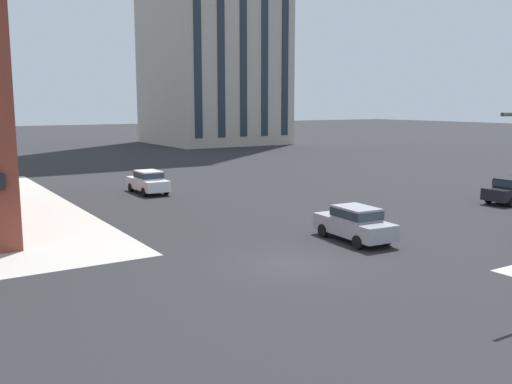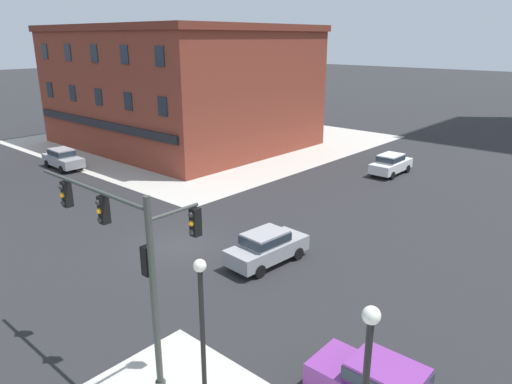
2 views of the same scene
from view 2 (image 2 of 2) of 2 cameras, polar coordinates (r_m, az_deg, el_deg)
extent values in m
plane|color=#262628|center=(26.13, -9.05, -6.39)|extent=(320.00, 320.00, 0.00)
cube|color=#B7B2A8|center=(53.12, -6.20, 6.32)|extent=(32.00, 32.00, 0.02)
cylinder|color=#383D38|center=(14.64, -12.08, -12.83)|extent=(0.20, 0.20, 6.60)
cylinder|color=#383D38|center=(15.85, -19.28, 0.43)|extent=(6.02, 0.12, 0.12)
cylinder|color=#383D38|center=(14.01, -9.82, -2.37)|extent=(0.11, 1.80, 0.11)
cube|color=black|center=(15.44, -17.80, -2.03)|extent=(0.28, 0.28, 0.90)
sphere|color=#282828|center=(15.28, -18.41, -1.20)|extent=(0.18, 0.18, 0.18)
sphere|color=orange|center=(15.37, -18.30, -2.18)|extent=(0.18, 0.18, 0.18)
sphere|color=#282828|center=(15.46, -18.20, -3.16)|extent=(0.18, 0.18, 0.18)
cube|color=black|center=(17.40, -21.75, -0.23)|extent=(0.28, 0.28, 0.90)
sphere|color=#282828|center=(17.25, -22.32, 0.53)|extent=(0.18, 0.18, 0.18)
sphere|color=orange|center=(17.33, -22.21, -0.35)|extent=(0.18, 0.18, 0.18)
sphere|color=#282828|center=(17.42, -22.10, -1.23)|extent=(0.18, 0.18, 0.18)
cube|color=black|center=(14.17, -12.91, -8.04)|extent=(0.28, 0.28, 0.90)
sphere|color=#282828|center=(14.18, -13.37, -6.82)|extent=(0.18, 0.18, 0.18)
sphere|color=orange|center=(14.29, -13.29, -7.84)|extent=(0.18, 0.18, 0.18)
sphere|color=#282828|center=(14.42, -13.21, -8.84)|extent=(0.18, 0.18, 0.18)
cube|color=black|center=(14.67, -7.28, -3.59)|extent=(0.28, 0.28, 0.90)
sphere|color=#282828|center=(14.48, -7.80, -2.73)|extent=(0.18, 0.18, 0.18)
sphere|color=orange|center=(14.58, -7.75, -3.76)|extent=(0.18, 0.18, 0.18)
sphere|color=#282828|center=(14.68, -7.71, -4.77)|extent=(0.18, 0.18, 0.18)
cylinder|color=black|center=(14.16, -6.36, -18.08)|extent=(0.14, 0.14, 4.78)
sphere|color=white|center=(12.82, -6.76, -8.76)|extent=(0.36, 0.36, 0.36)
sphere|color=white|center=(9.35, 13.68, -14.18)|extent=(0.36, 0.36, 0.36)
cube|color=#99999E|center=(23.71, 1.36, -6.94)|extent=(2.06, 4.51, 0.76)
cube|color=#99999E|center=(23.33, 1.11, -5.53)|extent=(1.64, 2.21, 0.60)
cube|color=#232D38|center=(23.33, 1.11, -5.53)|extent=(1.68, 2.30, 0.40)
cylinder|color=black|center=(25.29, 2.16, -6.23)|extent=(0.26, 0.65, 0.64)
cylinder|color=black|center=(24.28, 5.05, -7.37)|extent=(0.26, 0.65, 0.64)
cylinder|color=black|center=(23.56, -2.46, -8.14)|extent=(0.26, 0.65, 0.64)
cylinder|color=black|center=(22.48, 0.44, -9.49)|extent=(0.26, 0.65, 0.64)
cube|color=silver|center=(40.50, 15.88, 3.05)|extent=(1.78, 4.41, 0.76)
cube|color=silver|center=(40.20, 15.86, 3.94)|extent=(1.51, 2.12, 0.60)
cube|color=#232D38|center=(40.20, 15.86, 3.94)|extent=(1.54, 2.21, 0.40)
cylinder|color=black|center=(42.13, 15.66, 3.10)|extent=(0.22, 0.64, 0.64)
cylinder|color=black|center=(41.46, 17.71, 2.67)|extent=(0.22, 0.64, 0.64)
cylinder|color=black|center=(39.78, 13.88, 2.38)|extent=(0.22, 0.64, 0.64)
cylinder|color=black|center=(39.06, 16.02, 1.91)|extent=(0.22, 0.64, 0.64)
cube|color=#99999E|center=(43.89, -22.12, 3.53)|extent=(4.45, 1.88, 0.76)
cube|color=#99999E|center=(43.88, -22.31, 4.42)|extent=(2.15, 1.55, 0.60)
cube|color=#232D38|center=(43.88, -22.31, 4.42)|extent=(2.24, 1.59, 0.40)
cylinder|color=black|center=(43.12, -20.28, 2.98)|extent=(0.65, 0.24, 0.64)
cylinder|color=black|center=(42.44, -22.28, 2.52)|extent=(0.65, 0.24, 0.64)
cylinder|color=black|center=(45.53, -21.86, 3.55)|extent=(0.65, 0.24, 0.64)
cylinder|color=black|center=(44.88, -23.77, 3.12)|extent=(0.65, 0.24, 0.64)
cube|color=#7A3389|center=(15.28, 15.48, -20.38)|extent=(2.13, 1.53, 0.60)
cube|color=#232D38|center=(15.28, 15.48, -20.38)|extent=(2.22, 1.56, 0.40)
cylinder|color=black|center=(17.03, 11.63, -20.00)|extent=(0.64, 0.23, 0.64)
cube|color=brown|center=(51.08, -9.02, 12.13)|extent=(23.17, 18.94, 11.25)
cube|color=brown|center=(50.83, -9.36, 18.79)|extent=(23.63, 19.32, 0.60)
cube|color=black|center=(45.96, -18.18, 7.75)|extent=(22.01, 0.24, 0.70)
cube|color=#1E2833|center=(53.84, -23.51, 11.19)|extent=(1.10, 0.08, 1.50)
cube|color=#1E2833|center=(49.71, -21.16, 11.01)|extent=(1.10, 0.08, 1.50)
cube|color=#1E2833|center=(45.67, -18.39, 10.77)|extent=(1.10, 0.08, 1.50)
cube|color=#1E2833|center=(41.75, -15.10, 10.46)|extent=(1.10, 0.08, 1.50)
cube|color=#1E2833|center=(38.00, -11.15, 10.04)|extent=(1.10, 0.08, 1.50)
cube|color=#1E2833|center=(53.62, -24.03, 15.15)|extent=(1.10, 0.08, 1.50)
cube|color=#1E2833|center=(49.46, -21.66, 15.31)|extent=(1.10, 0.08, 1.50)
cube|color=#1E2833|center=(45.40, -18.87, 15.46)|extent=(1.10, 0.08, 1.50)
cube|color=#1E2833|center=(41.46, -15.53, 15.59)|extent=(1.10, 0.08, 1.50)
cube|color=#1E2833|center=(37.68, -11.51, 15.69)|extent=(1.10, 0.08, 1.50)
camera|label=1|loc=(32.43, -54.00, 3.16)|focal=39.73mm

